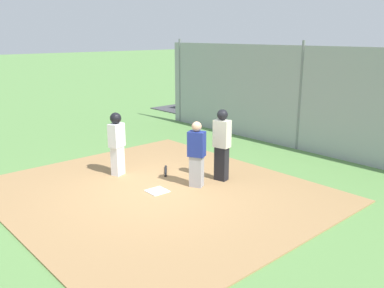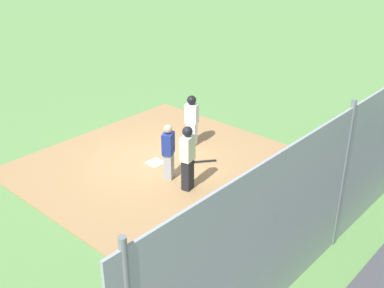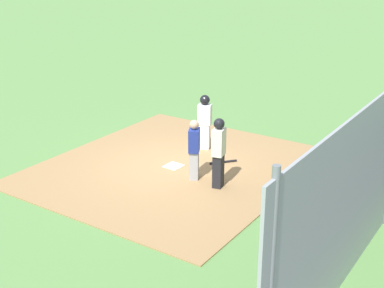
% 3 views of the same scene
% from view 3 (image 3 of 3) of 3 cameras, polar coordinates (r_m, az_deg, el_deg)
% --- Properties ---
extents(ground_plane, '(140.00, 140.00, 0.00)m').
position_cam_3_polar(ground_plane, '(14.43, -1.98, -2.51)').
color(ground_plane, '#5B8947').
extents(dirt_infield, '(7.20, 6.40, 0.03)m').
position_cam_3_polar(dirt_infield, '(14.42, -1.98, -2.45)').
color(dirt_infield, '#9E774C').
rests_on(dirt_infield, ground_plane).
extents(home_plate, '(0.46, 0.46, 0.02)m').
position_cam_3_polar(home_plate, '(14.41, -1.98, -2.36)').
color(home_plate, white).
rests_on(home_plate, dirt_infield).
extents(catcher, '(0.46, 0.41, 1.57)m').
position_cam_3_polar(catcher, '(13.37, 0.23, -0.53)').
color(catcher, '#9E9EA3').
rests_on(catcher, dirt_infield).
extents(umpire, '(0.43, 0.34, 1.77)m').
position_cam_3_polar(umpire, '(12.88, 2.86, -0.79)').
color(umpire, black).
rests_on(umpire, dirt_infield).
extents(runner, '(0.37, 0.44, 1.62)m').
position_cam_3_polar(runner, '(15.36, 1.37, 2.74)').
color(runner, silver).
rests_on(runner, dirt_infield).
extents(baseball_bat, '(0.65, 0.54, 0.06)m').
position_cam_3_polar(baseball_bat, '(14.64, 3.36, -1.93)').
color(baseball_bat, black).
rests_on(baseball_bat, dirt_infield).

